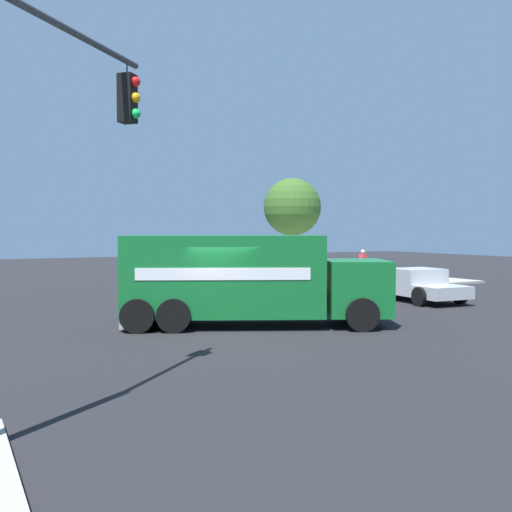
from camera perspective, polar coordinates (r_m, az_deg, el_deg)
ground_plane at (r=18.13m, az=-3.39°, el=-6.97°), size 100.00×100.00×0.00m
sidewalk_corner_near at (r=36.00m, az=6.93°, el=-2.17°), size 12.75×12.75×0.14m
delivery_truck at (r=18.30m, az=-0.93°, el=-2.20°), size 8.41×5.86×2.83m
traffic_light_primary at (r=9.76m, az=-20.33°, el=10.42°), size 3.27×3.19×6.41m
pickup_silver at (r=25.83m, az=15.12°, el=-2.60°), size 2.62×5.35×1.38m
pedestrian_near_corner at (r=33.30m, az=10.37°, el=-0.68°), size 0.31×0.51×1.78m
picket_fence_run at (r=41.12m, az=2.02°, el=-0.81°), size 5.68×0.05×0.95m
shade_tree_near at (r=37.89m, az=3.55°, el=4.77°), size 3.71×3.71×6.23m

